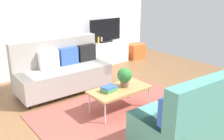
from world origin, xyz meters
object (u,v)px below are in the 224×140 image
(couch_green, at_px, (200,113))
(vase_0, at_px, (87,41))
(bottle_1, at_px, (101,40))
(potted_plant, at_px, (125,76))
(tv, at_px, (105,31))
(table_book_0, at_px, (109,90))
(bottle_0, at_px, (98,40))
(tv_console, at_px, (105,53))
(storage_trunk, at_px, (136,51))
(vase_1, at_px, (92,41))
(coffee_table, at_px, (120,90))
(couch_beige, at_px, (62,71))

(couch_green, distance_m, vase_0, 3.96)
(bottle_1, bearing_deg, potted_plant, -117.21)
(tv, xyz_separation_m, table_book_0, (-1.72, -2.38, -0.51))
(tv, relative_size, bottle_0, 5.48)
(bottle_0, bearing_deg, potted_plant, -115.11)
(tv_console, distance_m, storage_trunk, 1.11)
(vase_0, height_order, bottle_0, bottle_0)
(vase_1, relative_size, bottle_1, 0.84)
(coffee_table, xyz_separation_m, tv, (1.49, 2.40, 0.56))
(bottle_1, bearing_deg, table_book_0, -123.48)
(couch_beige, bearing_deg, bottle_0, -148.31)
(couch_beige, xyz_separation_m, storage_trunk, (2.98, 0.90, -0.23))
(storage_trunk, xyz_separation_m, vase_1, (-1.51, 0.15, 0.49))
(couch_green, xyz_separation_m, vase_0, (0.63, 3.90, 0.28))
(storage_trunk, bearing_deg, bottle_0, 177.48)
(couch_green, height_order, tv_console, couch_green)
(storage_trunk, xyz_separation_m, vase_0, (-1.68, 0.15, 0.51))
(bottle_0, distance_m, bottle_1, 0.11)
(vase_1, bearing_deg, couch_beige, -144.37)
(table_book_0, relative_size, bottle_1, 1.51)
(couch_green, xyz_separation_m, potted_plant, (-0.16, 1.43, 0.18))
(vase_1, height_order, bottle_0, bottle_0)
(couch_beige, height_order, tv, tv)
(couch_beige, xyz_separation_m, potted_plant, (0.50, -1.41, 0.17))
(tv_console, height_order, potted_plant, potted_plant)
(potted_plant, height_order, vase_1, same)
(bottle_0, bearing_deg, couch_green, -104.03)
(vase_0, bearing_deg, coffee_table, -110.20)
(vase_1, bearing_deg, coffee_table, -113.61)
(vase_0, bearing_deg, couch_beige, -140.95)
(vase_1, distance_m, bottle_1, 0.27)
(couch_beige, xyz_separation_m, tv_console, (1.88, 1.00, -0.13))
(vase_1, bearing_deg, storage_trunk, -5.68)
(storage_trunk, xyz_separation_m, potted_plant, (-2.47, -2.31, 0.40))
(vase_0, bearing_deg, table_book_0, -114.86)
(tv, height_order, storage_trunk, tv)
(couch_beige, xyz_separation_m, couch_green, (0.66, -2.84, -0.01))
(tv, relative_size, potted_plant, 2.83)
(tv, xyz_separation_m, potted_plant, (-1.37, -2.39, -0.33))
(storage_trunk, height_order, table_book_0, table_book_0)
(bottle_0, bearing_deg, bottle_1, 0.00)
(tv, bearing_deg, bottle_1, -172.60)
(bottle_1, bearing_deg, tv, 7.40)
(table_book_0, height_order, vase_0, vase_0)
(couch_green, relative_size, vase_1, 14.52)
(couch_beige, bearing_deg, coffee_table, 106.10)
(vase_0, bearing_deg, storage_trunk, -5.10)
(vase_0, height_order, vase_1, vase_0)
(storage_trunk, xyz_separation_m, bottle_0, (-1.36, 0.06, 0.51))
(coffee_table, xyz_separation_m, potted_plant, (0.12, 0.01, 0.23))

